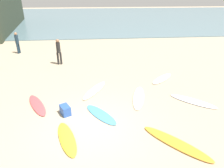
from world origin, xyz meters
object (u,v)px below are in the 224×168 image
object	(u,v)px
beachgoer_far	(17,42)
surfboard_5	(101,114)
surfboard_6	(176,143)
beachgoer_mid	(59,50)
beach_cooler	(65,110)
surfboard_7	(162,79)
surfboard_2	(193,101)
surfboard_4	(67,138)
surfboard_0	(37,105)
surfboard_3	(95,90)
surfboard_1	(139,97)

from	to	relation	value
beachgoer_far	surfboard_5	bearing A→B (deg)	47.57
surfboard_6	beachgoer_mid	distance (m)	10.16
surfboard_5	beach_cooler	bearing A→B (deg)	137.71
surfboard_7	beach_cooler	world-z (taller)	beach_cooler
surfboard_2	surfboard_4	world-z (taller)	surfboard_4
beachgoer_mid	beachgoer_far	bearing A→B (deg)	137.66
surfboard_0	surfboard_3	size ratio (longest dim) A/B	0.94
surfboard_2	beachgoer_mid	xyz separation A→B (m)	(-7.02, 6.01, 0.98)
surfboard_2	surfboard_3	world-z (taller)	surfboard_3
surfboard_4	surfboard_6	world-z (taller)	surfboard_6
surfboard_1	surfboard_6	bearing A→B (deg)	-64.75
surfboard_2	surfboard_4	size ratio (longest dim) A/B	1.10
surfboard_1	beachgoer_far	size ratio (longest dim) A/B	1.39
surfboard_0	surfboard_2	bearing A→B (deg)	-30.15
surfboard_0	beachgoer_far	xyz separation A→B (m)	(-3.54, 8.81, 0.93)
surfboard_5	beach_cooler	xyz separation A→B (m)	(-1.50, 0.21, 0.17)
surfboard_0	surfboard_6	bearing A→B (deg)	-57.11
surfboard_3	beachgoer_mid	bearing A→B (deg)	-32.94
surfboard_4	surfboard_5	size ratio (longest dim) A/B	1.03
surfboard_6	beachgoer_far	size ratio (longest dim) A/B	1.48
surfboard_7	surfboard_0	bearing A→B (deg)	-114.33
surfboard_3	beachgoer_far	world-z (taller)	beachgoer_far
surfboard_6	surfboard_7	distance (m)	5.60
surfboard_4	beachgoer_far	distance (m)	12.42
surfboard_2	surfboard_3	xyz separation A→B (m)	(-4.63, 1.60, 0.01)
surfboard_5	beachgoer_mid	distance (m)	7.27
surfboard_1	beach_cooler	xyz separation A→B (m)	(-3.41, -1.10, 0.17)
surfboard_3	surfboard_7	distance (m)	4.18
surfboard_0	beach_cooler	distance (m)	1.62
surfboard_3	surfboard_7	xyz separation A→B (m)	(4.02, 1.14, -0.00)
surfboard_1	beach_cooler	distance (m)	3.59
surfboard_4	beachgoer_far	xyz separation A→B (m)	(-5.14, 11.27, 0.93)
surfboard_3	beachgoer_mid	xyz separation A→B (m)	(-2.39, 4.42, 0.97)
surfboard_3	beachgoer_mid	world-z (taller)	beachgoer_mid
surfboard_5	beachgoer_far	bearing A→B (deg)	88.77
surfboard_3	surfboard_6	xyz separation A→B (m)	(2.72, -4.31, -0.00)
surfboard_7	beachgoer_far	world-z (taller)	beachgoer_far
beachgoer_far	beach_cooler	bearing A→B (deg)	41.52
surfboard_6	surfboard_4	bearing A→B (deg)	129.74
surfboard_2	surfboard_5	size ratio (longest dim) A/B	1.14
surfboard_4	beachgoer_mid	xyz separation A→B (m)	(-1.35, 8.12, 0.97)
surfboard_3	beach_cooler	world-z (taller)	beach_cooler
beachgoer_mid	beach_cooler	world-z (taller)	beachgoer_mid
surfboard_1	surfboard_5	size ratio (longest dim) A/B	1.25
surfboard_5	surfboard_6	world-z (taller)	surfboard_6
surfboard_3	surfboard_2	bearing A→B (deg)	-170.39
surfboard_6	beachgoer_mid	size ratio (longest dim) A/B	1.42
surfboard_1	surfboard_7	xyz separation A→B (m)	(1.88, 2.12, 0.01)
surfboard_7	surfboard_5	bearing A→B (deg)	-91.89
surfboard_2	surfboard_7	bearing A→B (deg)	-125.26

